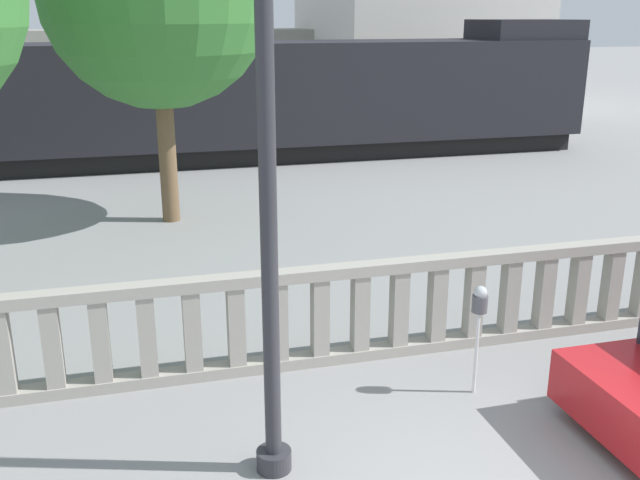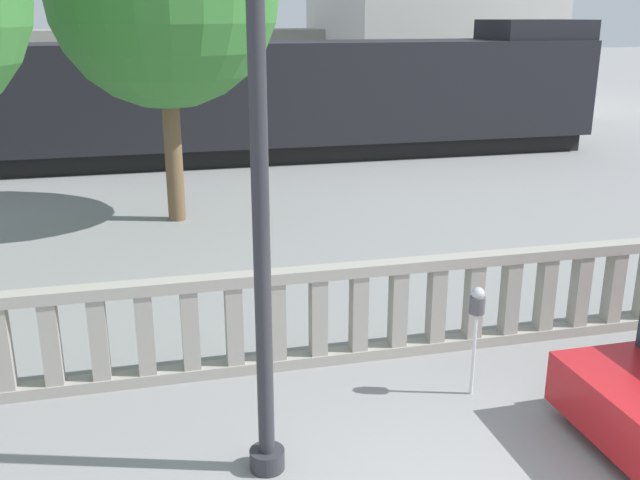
% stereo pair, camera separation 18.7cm
% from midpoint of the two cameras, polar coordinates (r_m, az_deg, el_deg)
% --- Properties ---
extents(balustrade, '(13.73, 0.24, 1.27)m').
position_cam_midpoint_polar(balustrade, '(9.01, 4.20, -5.60)').
color(balustrade, '#9E998E').
rests_on(balustrade, ground).
extents(lamppost, '(0.34, 0.34, 6.34)m').
position_cam_midpoint_polar(lamppost, '(5.97, -5.21, 8.89)').
color(lamppost, '#2D2D33').
rests_on(lamppost, ground).
extents(parking_meter, '(0.18, 0.18, 1.32)m').
position_cam_midpoint_polar(parking_meter, '(8.15, 12.00, -5.32)').
color(parking_meter, silver).
rests_on(parking_meter, ground).
extents(train_near, '(21.66, 2.74, 4.02)m').
position_cam_midpoint_polar(train_near, '(21.40, -6.64, 11.14)').
color(train_near, black).
rests_on(train_near, ground).
extents(train_far, '(22.12, 2.94, 4.12)m').
position_cam_midpoint_polar(train_far, '(34.40, -10.53, 13.47)').
color(train_far, black).
rests_on(train_far, ground).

